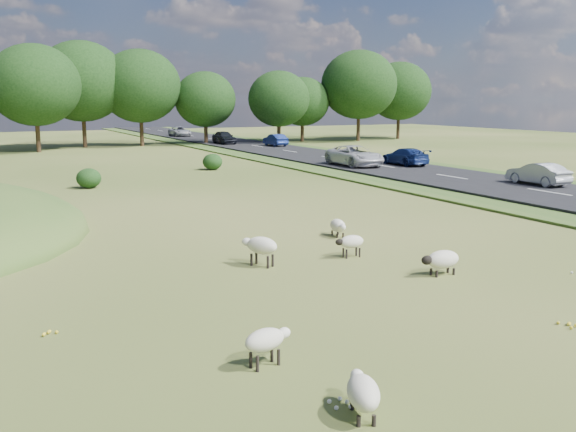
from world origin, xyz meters
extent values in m
plane|color=#365119|center=(0.00, 20.00, 0.00)|extent=(160.00, 160.00, 0.00)
cube|color=black|center=(20.00, 30.00, 0.12)|extent=(8.00, 150.00, 0.25)
cylinder|color=black|center=(-2.08, 52.98, 1.95)|extent=(0.44, 0.44, 3.90)
ellipsoid|color=black|center=(-2.08, 52.98, 6.71)|extent=(9.09, 9.09, 8.18)
cylinder|color=black|center=(3.25, 57.90, 2.11)|extent=(0.44, 0.44, 4.22)
ellipsoid|color=black|center=(3.25, 57.90, 7.27)|extent=(9.85, 9.85, 8.86)
cylinder|color=black|center=(9.45, 56.94, 1.97)|extent=(0.44, 0.44, 3.94)
ellipsoid|color=black|center=(9.45, 56.94, 6.79)|extent=(9.20, 9.20, 8.28)
cylinder|color=black|center=(16.87, 56.01, 1.54)|extent=(0.44, 0.44, 3.09)
ellipsoid|color=black|center=(16.87, 56.01, 5.32)|extent=(7.20, 7.20, 6.48)
cylinder|color=black|center=(24.77, 52.46, 1.56)|extent=(0.44, 0.44, 3.12)
ellipsoid|color=black|center=(24.77, 52.46, 5.38)|extent=(7.29, 7.29, 6.56)
cylinder|color=black|center=(29.90, 56.26, 1.47)|extent=(0.44, 0.44, 2.93)
ellipsoid|color=black|center=(29.90, 56.26, 5.05)|extent=(6.84, 6.84, 6.16)
cylinder|color=black|center=(36.86, 53.95, 2.08)|extent=(0.44, 0.44, 4.16)
ellipsoid|color=black|center=(36.86, 53.95, 7.17)|extent=(9.71, 9.71, 8.74)
cylinder|color=black|center=(44.55, 55.89, 1.87)|extent=(0.44, 0.44, 3.74)
ellipsoid|color=black|center=(44.55, 55.89, 6.43)|extent=(8.72, 8.72, 7.84)
ellipsoid|color=black|center=(-2.10, 22.71, 0.60)|extent=(1.47, 1.47, 1.20)
ellipsoid|color=black|center=(8.07, 29.18, 0.61)|extent=(1.50, 1.50, 1.22)
ellipsoid|color=#BDB49C|center=(-2.82, -8.54, 0.45)|extent=(0.87, 1.13, 0.51)
ellipsoid|color=silver|center=(-2.62, -8.04, 0.48)|extent=(0.35, 0.39, 0.26)
cylinder|color=black|center=(-2.82, -8.22, 0.09)|extent=(0.07, 0.07, 0.19)
cylinder|color=black|center=(-2.59, -8.32, 0.09)|extent=(0.07, 0.07, 0.19)
cylinder|color=black|center=(-3.04, -8.77, 0.09)|extent=(0.07, 0.07, 0.19)
cylinder|color=black|center=(-2.81, -8.86, 0.09)|extent=(0.07, 0.07, 0.19)
ellipsoid|color=#BDB49C|center=(2.90, 1.00, 0.54)|extent=(0.88, 0.48, 0.45)
ellipsoid|color=black|center=(2.43, 1.01, 0.57)|extent=(0.29, 0.22, 0.22)
cylinder|color=black|center=(2.64, 0.89, 0.16)|extent=(0.06, 0.06, 0.32)
cylinder|color=black|center=(2.65, 1.11, 0.16)|extent=(0.06, 0.06, 0.32)
cylinder|color=black|center=(3.15, 0.88, 0.16)|extent=(0.06, 0.06, 0.32)
cylinder|color=black|center=(3.16, 1.10, 0.16)|extent=(0.06, 0.06, 0.32)
ellipsoid|color=#BDB49C|center=(4.19, -2.12, 0.49)|extent=(1.11, 0.61, 0.56)
ellipsoid|color=black|center=(3.60, -2.10, 0.52)|extent=(0.36, 0.28, 0.28)
cylinder|color=black|center=(3.87, -2.25, 0.10)|extent=(0.08, 0.08, 0.21)
cylinder|color=black|center=(3.87, -1.97, 0.10)|extent=(0.08, 0.08, 0.21)
cylinder|color=black|center=(4.51, -2.26, 0.10)|extent=(0.08, 0.08, 0.21)
cylinder|color=black|center=(4.51, -1.99, 0.10)|extent=(0.08, 0.08, 0.21)
ellipsoid|color=#BDB49C|center=(-0.28, 1.26, 0.68)|extent=(1.06, 1.23, 0.56)
ellipsoid|color=silver|center=(-0.58, 1.77, 0.71)|extent=(0.41, 0.44, 0.28)
cylinder|color=black|center=(-0.56, 1.47, 0.20)|extent=(0.08, 0.08, 0.40)
cylinder|color=black|center=(-0.32, 1.61, 0.20)|extent=(0.08, 0.08, 0.40)
cylinder|color=black|center=(-0.23, 0.92, 0.20)|extent=(0.08, 0.08, 0.40)
cylinder|color=black|center=(0.00, 1.06, 0.20)|extent=(0.08, 0.08, 0.40)
ellipsoid|color=#BDB49C|center=(-3.42, -5.92, 0.56)|extent=(0.98, 0.66, 0.46)
ellipsoid|color=silver|center=(-2.95, -5.82, 0.59)|extent=(0.33, 0.28, 0.23)
cylinder|color=black|center=(-3.19, -5.75, 0.16)|extent=(0.07, 0.07, 0.33)
cylinder|color=black|center=(-3.14, -5.97, 0.16)|extent=(0.07, 0.07, 0.33)
cylinder|color=black|center=(-3.70, -5.87, 0.16)|extent=(0.07, 0.07, 0.33)
cylinder|color=black|center=(-3.65, -6.08, 0.16)|extent=(0.07, 0.07, 0.33)
ellipsoid|color=#BDB49C|center=(4.21, 4.12, 0.43)|extent=(0.68, 1.04, 0.50)
ellipsoid|color=silver|center=(4.12, 3.60, 0.46)|extent=(0.29, 0.35, 0.25)
cylinder|color=black|center=(4.28, 3.82, 0.09)|extent=(0.07, 0.07, 0.18)
cylinder|color=black|center=(4.04, 3.86, 0.09)|extent=(0.07, 0.07, 0.18)
cylinder|color=black|center=(4.38, 4.38, 0.09)|extent=(0.07, 0.07, 0.18)
cylinder|color=black|center=(4.14, 4.42, 0.09)|extent=(0.07, 0.07, 0.18)
imported|color=silver|center=(18.10, 24.99, 1.02)|extent=(2.55, 5.54, 1.54)
imported|color=navy|center=(21.90, 23.73, 0.91)|extent=(1.84, 4.54, 1.32)
imported|color=navy|center=(21.90, 47.36, 0.90)|extent=(1.37, 3.92, 1.29)
imported|color=#AAACB2|center=(18.10, 70.63, 0.92)|extent=(2.21, 4.80, 1.33)
imported|color=#A1A4A8|center=(21.90, 10.59, 0.90)|extent=(1.38, 3.95, 1.30)
imported|color=black|center=(18.10, 53.23, 0.99)|extent=(1.75, 4.36, 1.48)
camera|label=1|loc=(-8.33, -16.88, 5.22)|focal=40.00mm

